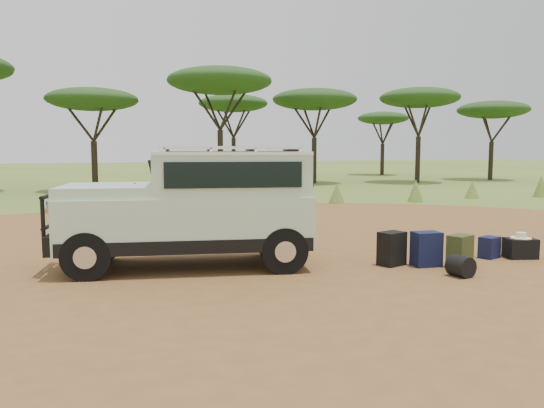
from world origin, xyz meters
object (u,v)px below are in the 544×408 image
object	(u,v)px
backpack_navy	(426,249)
duffel_navy	(489,248)
backpack_black	(392,249)
safari_vehicle	(196,209)
backpack_olive	(460,251)
hard_case	(520,248)
walking_staff	(122,224)

from	to	relation	value
backpack_navy	duffel_navy	size ratio (longest dim) A/B	1.49
backpack_black	backpack_navy	xyz separation A→B (m)	(0.52, -0.26, 0.00)
safari_vehicle	backpack_black	xyz separation A→B (m)	(3.14, -1.11, -0.69)
backpack_olive	hard_case	size ratio (longest dim) A/B	1.06
walking_staff	hard_case	size ratio (longest dim) A/B	2.91
hard_case	duffel_navy	bearing A→B (deg)	175.21
hard_case	backpack_black	bearing A→B (deg)	-170.59
duffel_navy	backpack_black	bearing A→B (deg)	157.59
backpack_black	duffel_navy	bearing A→B (deg)	-20.62
walking_staff	duffel_navy	size ratio (longest dim) A/B	3.83
duffel_navy	walking_staff	bearing A→B (deg)	144.86
safari_vehicle	backpack_navy	world-z (taller)	safari_vehicle
duffel_navy	safari_vehicle	bearing A→B (deg)	147.50
walking_staff	backpack_navy	size ratio (longest dim) A/B	2.56
backpack_black	hard_case	distance (m)	2.56
backpack_navy	duffel_navy	bearing A→B (deg)	12.71
walking_staff	backpack_olive	distance (m)	5.75
backpack_black	backpack_olive	size ratio (longest dim) A/B	1.05
safari_vehicle	backpack_black	world-z (taller)	safari_vehicle
walking_staff	hard_case	distance (m)	7.15
duffel_navy	backpack_olive	bearing A→B (deg)	-176.38
backpack_olive	hard_case	xyz separation A→B (m)	(1.56, 0.23, -0.09)
duffel_navy	hard_case	xyz separation A→B (m)	(0.53, -0.21, -0.01)
walking_staff	duffel_navy	world-z (taller)	walking_staff
safari_vehicle	walking_staff	size ratio (longest dim) A/B	2.91
backpack_navy	backpack_olive	size ratio (longest dim) A/B	1.07
safari_vehicle	backpack_olive	xyz separation A→B (m)	(4.12, -1.67, -0.71)
safari_vehicle	duffel_navy	world-z (taller)	safari_vehicle
backpack_olive	hard_case	distance (m)	1.58
backpack_navy	hard_case	distance (m)	2.03
walking_staff	hard_case	xyz separation A→B (m)	(6.83, -2.03, -0.53)
safari_vehicle	duffel_navy	bearing A→B (deg)	-1.24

